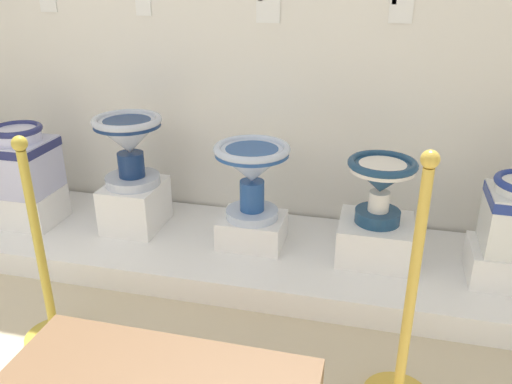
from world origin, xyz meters
The scene contains 16 objects.
display_platform centered at (1.96, 2.32, 0.07)m, with size 3.43×0.87×0.14m, color white.
plinth_block_pale_glazed centered at (0.59, 2.28, 0.24)m, with size 0.35×0.32×0.21m, color white.
antique_toilet_pale_glazed centered at (0.59, 2.28, 0.55)m, with size 0.34×0.34×0.41m.
plinth_block_leftmost centered at (1.25, 2.38, 0.28)m, with size 0.31×0.37×0.28m, color white.
antique_toilet_leftmost centered at (1.25, 2.38, 0.69)m, with size 0.39×0.39×0.41m.
plinth_block_tall_cobalt centered at (1.98, 2.34, 0.22)m, with size 0.36×0.30×0.16m, color white.
antique_toilet_tall_cobalt centered at (1.98, 2.34, 0.60)m, with size 0.41×0.41×0.42m.
plinth_block_rightmost centered at (2.66, 2.34, 0.25)m, with size 0.39×0.36×0.21m, color white.
antique_toilet_rightmost centered at (2.66, 2.34, 0.59)m, with size 0.36×0.36×0.35m.
plinth_block_central_ornate centered at (3.32, 2.28, 0.23)m, with size 0.39×0.32×0.17m, color white.
info_placard_first centered at (0.59, 2.77, 1.40)m, with size 0.11×0.01×0.12m.
info_placard_second centered at (1.22, 2.77, 1.39)m, with size 0.09×0.01×0.13m.
info_placard_third centered at (1.96, 2.77, 1.38)m, with size 0.13×0.01×0.16m.
info_placard_fourth centered at (2.68, 2.77, 1.39)m, with size 0.12×0.01×0.13m.
stanchion_post_near_left centered at (1.26, 1.47, 0.27)m, with size 0.27×0.27×0.99m.
stanchion_post_near_right centered at (2.80, 1.46, 0.30)m, with size 0.27×0.27×1.06m.
Camera 1 is at (2.64, -0.22, 1.61)m, focal length 36.89 mm.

